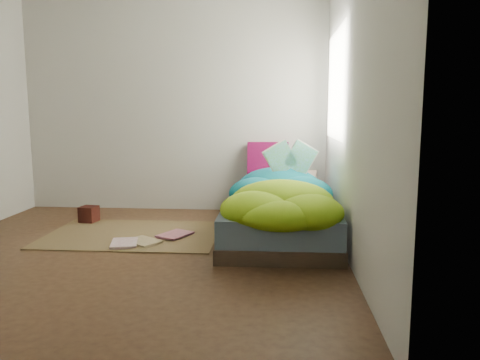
{
  "coord_description": "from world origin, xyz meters",
  "views": [
    {
      "loc": [
        1.18,
        -3.64,
        1.16
      ],
      "look_at": [
        0.84,
        0.75,
        0.51
      ],
      "focal_mm": 35.0,
      "sensor_mm": 36.0,
      "label": 1
    }
  ],
  "objects_px": {
    "pillow_magenta": "(268,163)",
    "bed": "(279,216)",
    "wooden_box": "(89,214)",
    "floor_book_b": "(166,233)",
    "open_book": "(291,147)",
    "floor_book_a": "(111,244)"
  },
  "relations": [
    {
      "from": "pillow_magenta",
      "to": "bed",
      "type": "bearing_deg",
      "value": -83.95
    },
    {
      "from": "bed",
      "to": "wooden_box",
      "type": "xyz_separation_m",
      "value": [
        -1.98,
        0.28,
        -0.08
      ]
    },
    {
      "from": "floor_book_a",
      "to": "floor_book_b",
      "type": "height_order",
      "value": "floor_book_b"
    },
    {
      "from": "wooden_box",
      "to": "floor_book_a",
      "type": "distance_m",
      "value": 0.99
    },
    {
      "from": "bed",
      "to": "floor_book_a",
      "type": "xyz_separation_m",
      "value": [
        -1.45,
        -0.55,
        -0.14
      ]
    },
    {
      "from": "open_book",
      "to": "floor_book_b",
      "type": "relative_size",
      "value": 1.42
    },
    {
      "from": "pillow_magenta",
      "to": "wooden_box",
      "type": "height_order",
      "value": "pillow_magenta"
    },
    {
      "from": "wooden_box",
      "to": "floor_book_b",
      "type": "height_order",
      "value": "wooden_box"
    },
    {
      "from": "open_book",
      "to": "floor_book_a",
      "type": "distance_m",
      "value": 1.88
    },
    {
      "from": "bed",
      "to": "floor_book_b",
      "type": "xyz_separation_m",
      "value": [
        -1.06,
        -0.18,
        -0.14
      ]
    },
    {
      "from": "pillow_magenta",
      "to": "open_book",
      "type": "relative_size",
      "value": 1.07
    },
    {
      "from": "bed",
      "to": "floor_book_b",
      "type": "distance_m",
      "value": 1.08
    },
    {
      "from": "floor_book_a",
      "to": "floor_book_b",
      "type": "distance_m",
      "value": 0.54
    },
    {
      "from": "bed",
      "to": "floor_book_b",
      "type": "height_order",
      "value": "bed"
    },
    {
      "from": "bed",
      "to": "pillow_magenta",
      "type": "distance_m",
      "value": 1.0
    },
    {
      "from": "bed",
      "to": "open_book",
      "type": "distance_m",
      "value": 0.67
    },
    {
      "from": "bed",
      "to": "floor_book_a",
      "type": "distance_m",
      "value": 1.55
    },
    {
      "from": "pillow_magenta",
      "to": "wooden_box",
      "type": "distance_m",
      "value": 2.01
    },
    {
      "from": "pillow_magenta",
      "to": "wooden_box",
      "type": "xyz_separation_m",
      "value": [
        -1.85,
        -0.63,
        -0.48
      ]
    },
    {
      "from": "bed",
      "to": "pillow_magenta",
      "type": "relative_size",
      "value": 4.33
    },
    {
      "from": "bed",
      "to": "floor_book_a",
      "type": "relative_size",
      "value": 6.6
    },
    {
      "from": "open_book",
      "to": "floor_book_b",
      "type": "bearing_deg",
      "value": -177.88
    }
  ]
}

